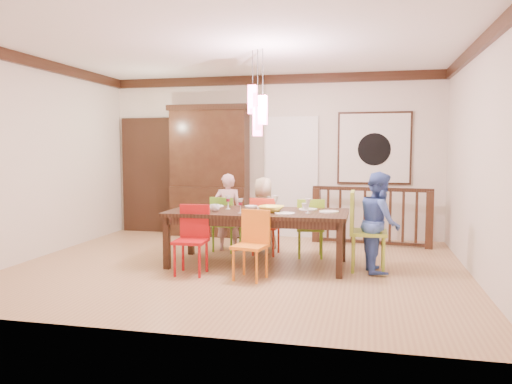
% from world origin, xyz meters
% --- Properties ---
extents(floor, '(6.00, 6.00, 0.00)m').
position_xyz_m(floor, '(0.00, 0.00, 0.00)').
color(floor, '#A67950').
rests_on(floor, ground).
extents(ceiling, '(6.00, 6.00, 0.00)m').
position_xyz_m(ceiling, '(0.00, 0.00, 2.90)').
color(ceiling, white).
rests_on(ceiling, wall_back).
extents(wall_back, '(6.00, 0.00, 6.00)m').
position_xyz_m(wall_back, '(0.00, 2.50, 1.45)').
color(wall_back, beige).
rests_on(wall_back, floor).
extents(wall_left, '(0.00, 5.00, 5.00)m').
position_xyz_m(wall_left, '(-3.00, 0.00, 1.45)').
color(wall_left, beige).
rests_on(wall_left, floor).
extents(wall_right, '(0.00, 5.00, 5.00)m').
position_xyz_m(wall_right, '(3.00, 0.00, 1.45)').
color(wall_right, beige).
rests_on(wall_right, floor).
extents(crown_molding, '(6.00, 5.00, 0.16)m').
position_xyz_m(crown_molding, '(0.00, 0.00, 2.82)').
color(crown_molding, black).
rests_on(crown_molding, wall_back).
extents(panel_door, '(1.04, 0.07, 2.24)m').
position_xyz_m(panel_door, '(-2.40, 2.45, 1.05)').
color(panel_door, black).
rests_on(panel_door, wall_back).
extents(white_doorway, '(0.97, 0.05, 2.22)m').
position_xyz_m(white_doorway, '(0.35, 2.46, 1.05)').
color(white_doorway, silver).
rests_on(white_doorway, wall_back).
extents(painting, '(1.25, 0.06, 1.25)m').
position_xyz_m(painting, '(1.80, 2.46, 1.60)').
color(painting, black).
rests_on(painting, wall_back).
extents(pendant_cluster, '(0.27, 0.21, 1.14)m').
position_xyz_m(pendant_cluster, '(0.24, 0.16, 2.11)').
color(pendant_cluster, '#FD4C7F').
rests_on(pendant_cluster, ceiling).
extents(dining_table, '(2.42, 1.11, 0.75)m').
position_xyz_m(dining_table, '(0.24, 0.16, 0.68)').
color(dining_table, black).
rests_on(dining_table, floor).
extents(chair_far_left, '(0.45, 0.45, 0.85)m').
position_xyz_m(chair_far_left, '(-0.43, 0.98, 0.49)').
color(chair_far_left, '#61A223').
rests_on(chair_far_left, floor).
extents(chair_far_mid, '(0.42, 0.42, 0.87)m').
position_xyz_m(chair_far_mid, '(0.22, 0.87, 0.50)').
color(chair_far_mid, red).
rests_on(chair_far_mid, floor).
extents(chair_far_right, '(0.45, 0.45, 0.87)m').
position_xyz_m(chair_far_right, '(0.89, 0.83, 0.50)').
color(chair_far_right, '#76A720').
rests_on(chair_far_right, floor).
extents(chair_near_left, '(0.41, 0.41, 0.87)m').
position_xyz_m(chair_near_left, '(-0.47, -0.52, 0.50)').
color(chair_near_left, '#A60E11').
rests_on(chair_near_left, floor).
extents(chair_near_mid, '(0.44, 0.44, 0.84)m').
position_xyz_m(chair_near_mid, '(0.32, -0.59, 0.48)').
color(chair_near_mid, orange).
rests_on(chair_near_mid, floor).
extents(chair_end_right, '(0.47, 0.47, 1.04)m').
position_xyz_m(chair_end_right, '(1.72, 0.16, 0.60)').
color(chair_end_right, '#9BB531').
rests_on(chair_end_right, floor).
extents(china_hutch, '(1.50, 0.46, 2.38)m').
position_xyz_m(china_hutch, '(-1.12, 2.30, 1.19)').
color(china_hutch, black).
rests_on(china_hutch, floor).
extents(balustrade, '(1.96, 0.32, 0.96)m').
position_xyz_m(balustrade, '(1.76, 1.95, 0.50)').
color(balustrade, black).
rests_on(balustrade, floor).
extents(person_far_left, '(0.49, 0.37, 1.21)m').
position_xyz_m(person_far_left, '(-0.42, 1.02, 0.60)').
color(person_far_left, '#D7A3A8').
rests_on(person_far_left, floor).
extents(person_far_mid, '(0.57, 0.38, 1.16)m').
position_xyz_m(person_far_mid, '(0.15, 1.02, 0.58)').
color(person_far_mid, beige).
rests_on(person_far_mid, floor).
extents(person_end_right, '(0.59, 0.70, 1.30)m').
position_xyz_m(person_end_right, '(1.85, 0.14, 0.65)').
color(person_end_right, '#4261B9').
rests_on(person_end_right, floor).
extents(serving_bowl, '(0.37, 0.37, 0.08)m').
position_xyz_m(serving_bowl, '(0.45, 0.07, 0.79)').
color(serving_bowl, yellow).
rests_on(serving_bowl, dining_table).
extents(small_bowl, '(0.19, 0.19, 0.06)m').
position_xyz_m(small_bowl, '(0.13, 0.27, 0.78)').
color(small_bowl, white).
rests_on(small_bowl, dining_table).
extents(cup_left, '(0.13, 0.13, 0.10)m').
position_xyz_m(cup_left, '(-0.30, -0.05, 0.80)').
color(cup_left, silver).
rests_on(cup_left, dining_table).
extents(cup_right, '(0.11, 0.11, 0.10)m').
position_xyz_m(cup_right, '(0.87, 0.35, 0.80)').
color(cup_right, silver).
rests_on(cup_right, dining_table).
extents(plate_far_left, '(0.26, 0.26, 0.01)m').
position_xyz_m(plate_far_left, '(-0.48, 0.51, 0.76)').
color(plate_far_left, white).
rests_on(plate_far_left, dining_table).
extents(plate_far_mid, '(0.26, 0.26, 0.01)m').
position_xyz_m(plate_far_mid, '(0.29, 0.49, 0.76)').
color(plate_far_mid, white).
rests_on(plate_far_mid, dining_table).
extents(plate_far_right, '(0.26, 0.26, 0.01)m').
position_xyz_m(plate_far_right, '(0.90, 0.42, 0.76)').
color(plate_far_right, white).
rests_on(plate_far_right, dining_table).
extents(plate_near_left, '(0.26, 0.26, 0.01)m').
position_xyz_m(plate_near_left, '(-0.51, -0.10, 0.76)').
color(plate_near_left, white).
rests_on(plate_near_left, dining_table).
extents(plate_near_mid, '(0.26, 0.26, 0.01)m').
position_xyz_m(plate_near_mid, '(0.66, -0.10, 0.76)').
color(plate_near_mid, white).
rests_on(plate_near_mid, dining_table).
extents(plate_end_right, '(0.26, 0.26, 0.01)m').
position_xyz_m(plate_end_right, '(1.20, 0.21, 0.76)').
color(plate_end_right, white).
rests_on(plate_end_right, dining_table).
extents(wine_glass_a, '(0.08, 0.08, 0.19)m').
position_xyz_m(wine_glass_a, '(-0.20, 0.27, 0.84)').
color(wine_glass_a, '#590C19').
rests_on(wine_glass_a, dining_table).
extents(wine_glass_b, '(0.08, 0.08, 0.19)m').
position_xyz_m(wine_glass_b, '(0.45, 0.40, 0.84)').
color(wine_glass_b, silver).
rests_on(wine_glass_b, dining_table).
extents(wine_glass_c, '(0.08, 0.08, 0.19)m').
position_xyz_m(wine_glass_c, '(0.08, -0.13, 0.84)').
color(wine_glass_c, '#590C19').
rests_on(wine_glass_c, dining_table).
extents(wine_glass_d, '(0.08, 0.08, 0.19)m').
position_xyz_m(wine_glass_d, '(0.94, 0.06, 0.84)').
color(wine_glass_d, silver).
rests_on(wine_glass_d, dining_table).
extents(napkin, '(0.18, 0.14, 0.01)m').
position_xyz_m(napkin, '(0.21, -0.16, 0.76)').
color(napkin, '#D83359').
rests_on(napkin, dining_table).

